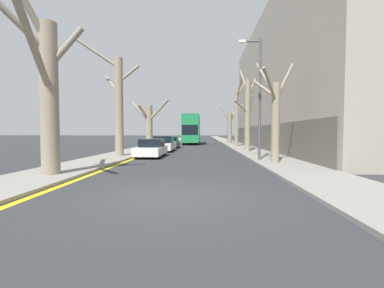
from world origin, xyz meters
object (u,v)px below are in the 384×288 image
(street_tree_right_3, at_px, (230,126))
(parked_car_2, at_px, (171,143))
(street_tree_right_1, at_px, (247,113))
(parked_car_0, at_px, (152,148))
(street_tree_left_1, at_px, (118,103))
(parked_car_1, at_px, (164,144))
(street_tree_right_0, at_px, (275,116))
(street_tree_right_2, at_px, (237,113))
(lamp_post, at_px, (258,93))
(street_tree_left_2, at_px, (148,123))
(street_tree_left_0, at_px, (46,86))
(double_decker_bus, at_px, (192,128))

(street_tree_right_3, bearing_deg, parked_car_2, -123.54)
(street_tree_right_1, distance_m, parked_car_0, 9.57)
(street_tree_left_1, distance_m, parked_car_1, 7.14)
(street_tree_right_0, height_order, parked_car_0, street_tree_right_0)
(parked_car_1, bearing_deg, street_tree_left_1, -111.50)
(parked_car_1, distance_m, parked_car_2, 5.27)
(street_tree_right_0, distance_m, street_tree_right_2, 17.60)
(street_tree_right_0, xyz_separation_m, parked_car_0, (-7.76, 4.17, -2.10))
(street_tree_right_2, xyz_separation_m, parked_car_1, (-7.94, -7.81, -3.50))
(parked_car_0, distance_m, parked_car_2, 10.81)
(street_tree_right_2, height_order, lamp_post, street_tree_right_2)
(street_tree_left_2, xyz_separation_m, parked_car_1, (2.31, -3.97, -2.15))
(street_tree_right_0, relative_size, street_tree_right_3, 0.99)
(street_tree_right_3, bearing_deg, street_tree_left_1, -113.91)
(street_tree_left_1, distance_m, street_tree_right_2, 17.17)
(street_tree_left_2, bearing_deg, parked_car_2, 29.35)
(parked_car_2, relative_size, lamp_post, 0.55)
(street_tree_left_1, relative_size, street_tree_right_0, 1.38)
(street_tree_left_2, distance_m, street_tree_right_1, 11.12)
(street_tree_right_3, bearing_deg, street_tree_right_0, -90.40)
(street_tree_left_2, xyz_separation_m, parked_car_2, (2.31, 1.30, -2.21))
(street_tree_left_0, bearing_deg, street_tree_left_1, 90.13)
(street_tree_right_1, distance_m, double_decker_bus, 17.71)
(street_tree_left_0, xyz_separation_m, street_tree_right_1, (10.06, 13.62, -0.08))
(street_tree_right_0, xyz_separation_m, street_tree_right_1, (-0.01, 8.99, 0.78))
(parked_car_1, bearing_deg, street_tree_right_2, 44.55)
(street_tree_left_1, height_order, parked_car_0, street_tree_left_1)
(parked_car_1, bearing_deg, parked_car_2, 90.00)
(street_tree_left_0, height_order, parked_car_2, street_tree_left_0)
(street_tree_right_3, bearing_deg, parked_car_1, -114.73)
(street_tree_left_2, distance_m, street_tree_right_2, 11.03)
(street_tree_right_1, bearing_deg, street_tree_right_0, -89.91)
(double_decker_bus, bearing_deg, parked_car_2, -100.13)
(street_tree_left_2, xyz_separation_m, double_decker_bus, (4.22, 12.00, -0.34))
(street_tree_left_0, xyz_separation_m, parked_car_0, (2.32, 8.80, -2.96))
(street_tree_right_1, xyz_separation_m, parked_car_1, (-7.74, 0.73, -2.83))
(double_decker_bus, bearing_deg, street_tree_right_1, -70.74)
(street_tree_right_0, height_order, parked_car_2, street_tree_right_0)
(street_tree_left_0, height_order, street_tree_right_2, street_tree_right_2)
(street_tree_left_1, bearing_deg, street_tree_right_0, -20.54)
(street_tree_left_0, distance_m, street_tree_left_2, 18.33)
(double_decker_bus, bearing_deg, street_tree_right_3, 12.03)
(parked_car_0, bearing_deg, street_tree_left_0, -104.77)
(street_tree_left_1, relative_size, street_tree_left_2, 1.55)
(street_tree_left_1, xyz_separation_m, parked_car_1, (2.34, 5.94, -3.20))
(street_tree_left_2, distance_m, street_tree_right_0, 16.99)
(street_tree_right_0, height_order, street_tree_right_1, street_tree_right_1)
(street_tree_left_2, relative_size, double_decker_bus, 0.54)
(street_tree_left_0, relative_size, parked_car_1, 2.11)
(street_tree_left_2, height_order, parked_car_2, street_tree_left_2)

